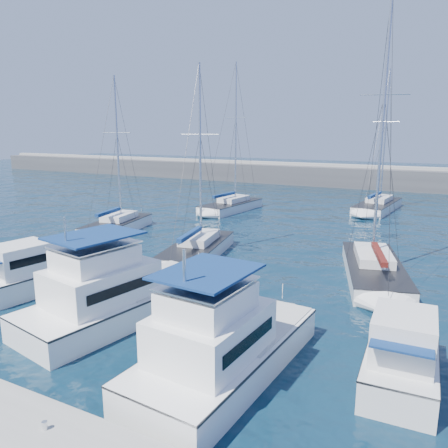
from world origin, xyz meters
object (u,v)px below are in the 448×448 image
at_px(sailboat_mid_d, 374,269).
at_px(sailboat_back_a, 231,206).
at_px(motor_yacht_port_inner, 115,296).
at_px(sailboat_back_b, 378,206).
at_px(motor_yacht_stbd_inner, 221,347).
at_px(sailboat_mid_a, 117,225).
at_px(motor_yacht_stbd_outer, 401,359).
at_px(motor_yacht_port_outer, 31,275).
at_px(sailboat_mid_b, 197,250).

xyz_separation_m(sailboat_mid_d, sailboat_back_a, (-17.56, 16.07, -0.00)).
relative_size(motor_yacht_port_inner, sailboat_back_b, 0.68).
height_order(motor_yacht_stbd_inner, sailboat_mid_d, sailboat_mid_d).
relative_size(motor_yacht_port_inner, sailboat_mid_d, 0.61).
xyz_separation_m(sailboat_mid_d, sailboat_back_b, (-3.13, 23.56, -0.02)).
bearing_deg(motor_yacht_port_inner, sailboat_back_a, 115.92).
height_order(sailboat_mid_d, sailboat_back_a, sailboat_mid_d).
height_order(motor_yacht_stbd_inner, sailboat_mid_a, sailboat_mid_a).
height_order(motor_yacht_port_inner, sailboat_mid_a, sailboat_mid_a).
bearing_deg(motor_yacht_stbd_outer, motor_yacht_port_inner, 179.34).
height_order(motor_yacht_stbd_inner, motor_yacht_stbd_outer, motor_yacht_stbd_inner).
bearing_deg(motor_yacht_port_inner, motor_yacht_stbd_outer, 12.13).
height_order(motor_yacht_port_outer, motor_yacht_port_inner, motor_yacht_port_inner).
xyz_separation_m(motor_yacht_stbd_inner, sailboat_back_b, (0.09, 37.42, -0.62)).
distance_m(motor_yacht_port_inner, motor_yacht_stbd_outer, 12.61).
bearing_deg(sailboat_mid_b, motor_yacht_stbd_inner, -67.28).
distance_m(motor_yacht_stbd_outer, sailboat_mid_d, 11.69).
xyz_separation_m(motor_yacht_stbd_outer, sailboat_mid_a, (-24.78, 13.94, -0.43)).
relative_size(motor_yacht_port_outer, sailboat_back_b, 0.42).
bearing_deg(motor_yacht_port_outer, sailboat_mid_b, 75.26).
relative_size(motor_yacht_stbd_outer, sailboat_mid_b, 0.41).
relative_size(motor_yacht_stbd_outer, sailboat_mid_a, 0.40).
relative_size(motor_yacht_port_inner, sailboat_mid_a, 0.77).
height_order(sailboat_mid_b, sailboat_back_b, sailboat_back_b).
distance_m(sailboat_mid_b, sailboat_back_a, 18.03).
relative_size(motor_yacht_port_inner, sailboat_back_a, 0.65).
distance_m(motor_yacht_port_outer, sailboat_mid_d, 19.91).
xyz_separation_m(motor_yacht_port_inner, motor_yacht_stbd_inner, (6.76, -2.14, -0.00)).
distance_m(motor_yacht_stbd_inner, sailboat_mid_a, 25.06).
xyz_separation_m(motor_yacht_port_outer, sailboat_back_b, (13.43, 34.62, -0.43)).
relative_size(motor_yacht_port_outer, sailboat_back_a, 0.40).
relative_size(motor_yacht_port_outer, motor_yacht_stbd_inner, 0.71).
bearing_deg(sailboat_mid_b, sailboat_mid_a, 149.90).
distance_m(motor_yacht_port_outer, motor_yacht_stbd_inner, 13.63).
height_order(sailboat_mid_a, sailboat_mid_d, sailboat_mid_d).
bearing_deg(motor_yacht_port_inner, sailboat_mid_a, 141.15).
relative_size(motor_yacht_stbd_outer, sailboat_back_b, 0.36).
distance_m(motor_yacht_port_inner, motor_yacht_stbd_inner, 7.09).
relative_size(sailboat_back_a, sailboat_back_b, 1.04).
relative_size(motor_yacht_port_outer, motor_yacht_stbd_outer, 1.18).
bearing_deg(motor_yacht_stbd_inner, sailboat_mid_b, 128.30).
xyz_separation_m(motor_yacht_stbd_inner, sailboat_mid_a, (-18.94, 16.41, -0.62)).
bearing_deg(motor_yacht_stbd_inner, motor_yacht_port_inner, 166.90).
bearing_deg(sailboat_back_a, sailboat_mid_a, -101.65).
bearing_deg(sailboat_mid_d, sailboat_back_b, 82.23).
xyz_separation_m(motor_yacht_port_inner, sailboat_mid_d, (9.98, 11.71, -0.60)).
bearing_deg(sailboat_back_a, motor_yacht_stbd_outer, -46.56).
height_order(motor_yacht_port_outer, motor_yacht_stbd_inner, motor_yacht_stbd_inner).
relative_size(motor_yacht_stbd_inner, sailboat_mid_b, 0.68).
bearing_deg(sailboat_back_b, sailboat_mid_d, -76.25).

